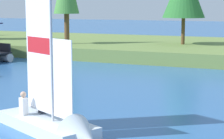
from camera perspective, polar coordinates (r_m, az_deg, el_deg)
shore_bank at (r=36.12m, az=10.83°, el=2.69°), size 80.00×15.15×0.93m
sailboat at (r=13.73m, az=-7.01°, el=-7.13°), size 4.69×3.23×6.05m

